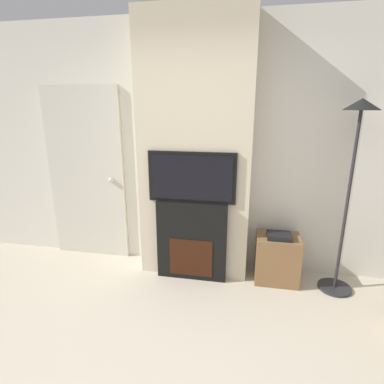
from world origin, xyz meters
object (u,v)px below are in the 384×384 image
(media_stand, at_px, (277,258))
(television, at_px, (192,177))
(floor_lamp, at_px, (354,156))
(fireplace, at_px, (192,240))

(media_stand, bearing_deg, television, -173.34)
(floor_lamp, bearing_deg, television, -178.40)
(television, bearing_deg, floor_lamp, 1.60)
(fireplace, bearing_deg, television, -90.00)
(fireplace, bearing_deg, floor_lamp, 1.53)
(fireplace, distance_m, television, 0.69)
(fireplace, distance_m, media_stand, 0.92)
(fireplace, xyz_separation_m, floor_lamp, (1.49, 0.04, 0.95))
(fireplace, relative_size, television, 0.97)
(fireplace, distance_m, floor_lamp, 1.76)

